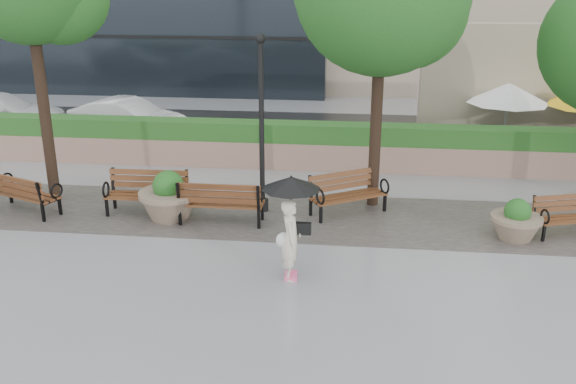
# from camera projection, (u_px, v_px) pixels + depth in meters

# --- Properties ---
(ground) EXTENTS (100.00, 100.00, 0.00)m
(ground) POSITION_uv_depth(u_px,v_px,m) (223.00, 270.00, 12.73)
(ground) COLOR gray
(ground) RESTS_ON ground
(cobble_strip) EXTENTS (28.00, 3.20, 0.01)m
(cobble_strip) POSITION_uv_depth(u_px,v_px,m) (249.00, 214.00, 15.54)
(cobble_strip) COLOR #383330
(cobble_strip) RESTS_ON ground
(hedge_wall) EXTENTS (24.00, 0.80, 1.35)m
(hedge_wall) POSITION_uv_depth(u_px,v_px,m) (271.00, 145.00, 19.06)
(hedge_wall) COLOR #8F6A5C
(hedge_wall) RESTS_ON ground
(asphalt_street) EXTENTS (40.00, 7.00, 0.00)m
(asphalt_street) POSITION_uv_depth(u_px,v_px,m) (287.00, 133.00, 23.03)
(asphalt_street) COLOR black
(asphalt_street) RESTS_ON ground
(bench_0) EXTENTS (1.95, 1.35, 0.98)m
(bench_0) POSITION_uv_depth(u_px,v_px,m) (26.00, 201.00, 15.59)
(bench_0) COLOR brown
(bench_0) RESTS_ON ground
(bench_1) EXTENTS (1.96, 0.83, 1.04)m
(bench_1) POSITION_uv_depth(u_px,v_px,m) (148.00, 202.00, 15.50)
(bench_1) COLOR brown
(bench_1) RESTS_ON ground
(bench_2) EXTENTS (1.95, 0.78, 1.04)m
(bench_2) POSITION_uv_depth(u_px,v_px,m) (221.00, 210.00, 14.94)
(bench_2) COLOR brown
(bench_2) RESTS_ON ground
(bench_3) EXTENTS (1.96, 1.61, 1.00)m
(bench_3) POSITION_uv_depth(u_px,v_px,m) (348.00, 202.00, 15.50)
(bench_3) COLOR brown
(bench_3) RESTS_ON ground
(bench_4) EXTENTS (1.76, 1.11, 0.89)m
(bench_4) POSITION_uv_depth(u_px,v_px,m) (570.00, 224.00, 14.28)
(bench_4) COLOR brown
(bench_4) RESTS_ON ground
(planter_left) EXTENTS (1.42, 1.42, 1.19)m
(planter_left) POSITION_uv_depth(u_px,v_px,m) (169.00, 200.00, 15.15)
(planter_left) COLOR #7F6B56
(planter_left) RESTS_ON ground
(planter_right) EXTENTS (1.12, 1.12, 0.94)m
(planter_right) POSITION_uv_depth(u_px,v_px,m) (516.00, 223.00, 14.04)
(planter_right) COLOR #7F6B56
(planter_right) RESTS_ON ground
(lamppost) EXTENTS (0.28, 0.28, 4.27)m
(lamppost) POSITION_uv_depth(u_px,v_px,m) (262.00, 136.00, 15.16)
(lamppost) COLOR black
(lamppost) RESTS_ON ground
(patio_umb_white) EXTENTS (2.50, 2.50, 2.30)m
(patio_umb_white) POSITION_uv_depth(u_px,v_px,m) (508.00, 94.00, 19.63)
(patio_umb_white) COLOR black
(patio_umb_white) RESTS_ON ground
(car_right) EXTENTS (4.30, 2.36, 1.35)m
(car_right) POSITION_uv_depth(u_px,v_px,m) (128.00, 119.00, 22.27)
(car_right) COLOR silver
(car_right) RESTS_ON ground
(pedestrian) EXTENTS (1.11, 1.11, 2.03)m
(pedestrian) POSITION_uv_depth(u_px,v_px,m) (291.00, 218.00, 12.02)
(pedestrian) COLOR beige
(pedestrian) RESTS_ON ground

